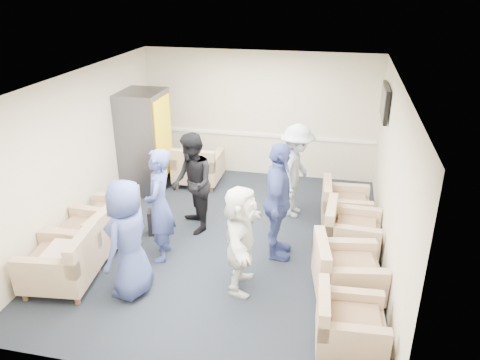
% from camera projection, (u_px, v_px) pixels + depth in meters
% --- Properties ---
extents(floor, '(6.00, 6.00, 0.00)m').
position_uv_depth(floor, '(227.00, 240.00, 7.86)').
color(floor, black).
rests_on(floor, ground).
extents(ceiling, '(6.00, 6.00, 0.00)m').
position_uv_depth(ceiling, '(225.00, 79.00, 6.78)').
color(ceiling, white).
rests_on(ceiling, back_wall).
extents(back_wall, '(5.00, 0.02, 2.70)m').
position_uv_depth(back_wall, '(259.00, 115.00, 10.01)').
color(back_wall, beige).
rests_on(back_wall, floor).
extents(front_wall, '(5.00, 0.02, 2.70)m').
position_uv_depth(front_wall, '(153.00, 275.00, 4.63)').
color(front_wall, beige).
rests_on(front_wall, floor).
extents(left_wall, '(0.02, 6.00, 2.70)m').
position_uv_depth(left_wall, '(80.00, 154.00, 7.80)').
color(left_wall, beige).
rests_on(left_wall, floor).
extents(right_wall, '(0.02, 6.00, 2.70)m').
position_uv_depth(right_wall, '(392.00, 179.00, 6.83)').
color(right_wall, beige).
rests_on(right_wall, floor).
extents(chair_rail, '(4.98, 0.04, 0.06)m').
position_uv_depth(chair_rail, '(259.00, 135.00, 10.17)').
color(chair_rail, white).
rests_on(chair_rail, back_wall).
extents(tv, '(0.10, 1.00, 0.58)m').
position_uv_depth(tv, '(385.00, 102.00, 8.18)').
color(tv, black).
rests_on(tv, right_wall).
extents(armchair_left_near, '(1.01, 1.01, 0.73)m').
position_uv_depth(armchair_left_near, '(64.00, 264.00, 6.56)').
color(armchair_left_near, tan).
rests_on(armchair_left_near, floor).
extents(armchair_left_mid, '(0.97, 0.97, 0.73)m').
position_uv_depth(armchair_left_mid, '(88.00, 237.00, 7.23)').
color(armchair_left_mid, tan).
rests_on(armchair_left_mid, floor).
extents(armchair_left_far, '(0.91, 0.91, 0.65)m').
position_uv_depth(armchair_left_far, '(115.00, 217.00, 7.92)').
color(armchair_left_far, tan).
rests_on(armchair_left_far, floor).
extents(armchair_right_near, '(0.84, 0.84, 0.64)m').
position_uv_depth(armchair_right_near, '(346.00, 326.00, 5.47)').
color(armchair_right_near, tan).
rests_on(armchair_right_near, floor).
extents(armchair_right_midnear, '(1.02, 1.02, 0.71)m').
position_uv_depth(armchair_right_midnear, '(343.00, 273.00, 6.39)').
color(armchair_right_midnear, tan).
rests_on(armchair_right_midnear, floor).
extents(armchair_right_midfar, '(0.89, 0.89, 0.68)m').
position_uv_depth(armchair_right_midfar, '(349.00, 232.00, 7.43)').
color(armchair_right_midfar, tan).
rests_on(armchair_right_midfar, floor).
extents(armchair_right_far, '(0.88, 0.88, 0.67)m').
position_uv_depth(armchair_right_far, '(342.00, 206.00, 8.27)').
color(armchair_right_far, tan).
rests_on(armchair_right_far, floor).
extents(armchair_corner, '(0.93, 0.93, 0.74)m').
position_uv_depth(armchair_corner, '(198.00, 168.00, 9.83)').
color(armchair_corner, tan).
rests_on(armchair_corner, floor).
extents(vending_machine, '(0.83, 0.97, 2.04)m').
position_uv_depth(vending_machine, '(145.00, 142.00, 9.38)').
color(vending_machine, '#515159').
rests_on(vending_machine, floor).
extents(backpack, '(0.36, 0.31, 0.52)m').
position_uv_depth(backpack, '(157.00, 219.00, 7.96)').
color(backpack, black).
rests_on(backpack, floor).
extents(pillow, '(0.44, 0.54, 0.15)m').
position_uv_depth(pillow, '(61.00, 253.00, 6.48)').
color(pillow, beige).
rests_on(pillow, armchair_left_near).
extents(person_front_left, '(0.66, 0.90, 1.69)m').
position_uv_depth(person_front_left, '(128.00, 239.00, 6.24)').
color(person_front_left, '#39478A').
rests_on(person_front_left, floor).
extents(person_mid_left, '(0.54, 0.72, 1.80)m').
position_uv_depth(person_mid_left, '(159.00, 206.00, 7.05)').
color(person_mid_left, '#39478A').
rests_on(person_mid_left, floor).
extents(person_back_left, '(0.99, 1.06, 1.74)m').
position_uv_depth(person_back_left, '(192.00, 184.00, 7.86)').
color(person_back_left, black).
rests_on(person_back_left, floor).
extents(person_back_right, '(0.80, 1.20, 1.72)m').
position_uv_depth(person_back_right, '(296.00, 171.00, 8.38)').
color(person_back_right, silver).
rests_on(person_back_right, floor).
extents(person_mid_right, '(0.53, 1.13, 1.88)m').
position_uv_depth(person_mid_right, '(278.00, 202.00, 7.07)').
color(person_mid_right, '#39478A').
rests_on(person_mid_right, floor).
extents(person_front_right, '(0.57, 1.48, 1.56)m').
position_uv_depth(person_front_right, '(241.00, 239.00, 6.38)').
color(person_front_right, white).
rests_on(person_front_right, floor).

